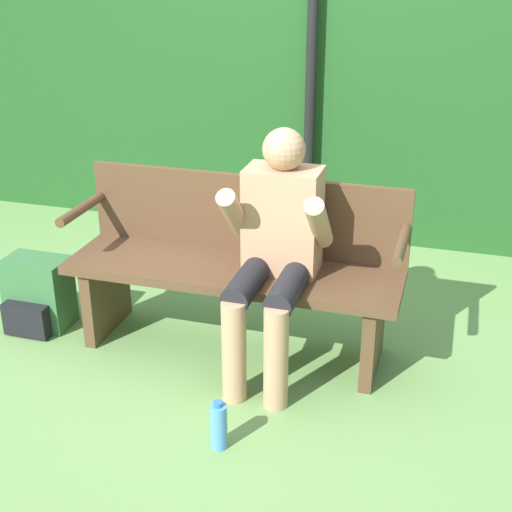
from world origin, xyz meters
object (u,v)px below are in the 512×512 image
Objects in this scene: park_bench at (236,264)px; backpack at (38,295)px; person_seated at (276,245)px; water_bottle at (219,426)px; signpost at (312,42)px; parked_car at (159,5)px.

backpack is (-1.08, -0.13, -0.26)m from park_bench.
park_bench is 1.12m from backpack.
water_bottle is (-0.05, -0.68, -0.53)m from person_seated.
park_bench reaches higher than water_bottle.
signpost is 12.13m from parked_car.
water_bottle is 0.05× the size of parked_car.
person_seated is at bearing -74.99° from parked_car.
park_bench is 0.33m from person_seated.
signpost is at bearing 94.02° from water_bottle.
backpack reaches higher than water_bottle.
signpost reaches higher than water_bottle.
water_bottle is (0.19, -0.82, -0.34)m from park_bench.
parked_car reaches higher than person_seated.
park_bench is 1.73m from signpost.
person_seated is at bearing -82.51° from signpost.
person_seated is 2.99× the size of backpack.
park_bench is 1.43× the size of person_seated.
signpost reaches higher than person_seated.
park_bench is 13.42m from parked_car.
signpost is (0.03, 1.48, 0.89)m from park_bench.
person_seated is (0.24, -0.14, 0.19)m from park_bench.
person_seated reaches higher than backpack.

